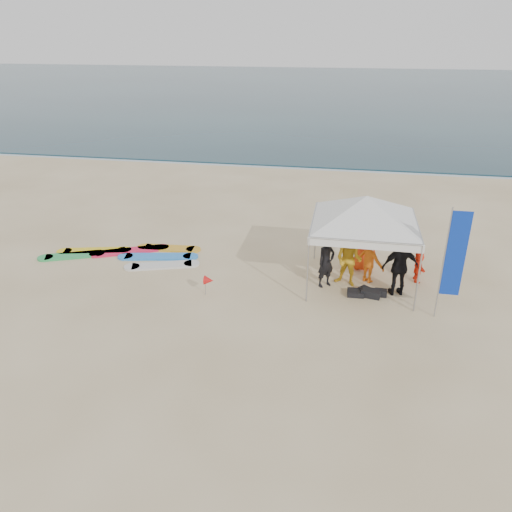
{
  "coord_description": "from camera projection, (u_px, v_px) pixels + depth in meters",
  "views": [
    {
      "loc": [
        3.15,
        -10.78,
        7.39
      ],
      "look_at": [
        0.65,
        2.6,
        1.2
      ],
      "focal_mm": 35.0,
      "sensor_mm": 36.0,
      "label": 1
    }
  ],
  "objects": [
    {
      "name": "person_black_b",
      "position": [
        400.0,
        266.0,
        14.91
      ],
      "size": [
        1.18,
        0.73,
        1.87
      ],
      "primitive_type": "imported",
      "rotation": [
        0.0,
        0.0,
        3.41
      ],
      "color": "black",
      "rests_on": "ground"
    },
    {
      "name": "canopy_tent",
      "position": [
        367.0,
        196.0,
        14.82
      ],
      "size": [
        4.38,
        4.38,
        3.3
      ],
      "color": "#A5A5A8",
      "rests_on": "ground"
    },
    {
      "name": "surfboard_spread",
      "position": [
        131.0,
        255.0,
        17.88
      ],
      "size": [
        5.43,
        2.34,
        0.07
      ],
      "color": "yellow",
      "rests_on": "ground"
    },
    {
      "name": "ground",
      "position": [
        214.0,
        335.0,
        13.23
      ],
      "size": [
        120.0,
        120.0,
        0.0
      ],
      "primitive_type": "plane",
      "color": "beige",
      "rests_on": "ground"
    },
    {
      "name": "person_orange_a",
      "position": [
        370.0,
        259.0,
        15.75
      ],
      "size": [
        1.16,
        1.04,
        1.56
      ],
      "primitive_type": "imported",
      "rotation": [
        0.0,
        0.0,
        2.55
      ],
      "color": "#DB6013",
      "rests_on": "ground"
    },
    {
      "name": "person_yellow",
      "position": [
        349.0,
        260.0,
        15.5
      ],
      "size": [
        1.01,
        0.89,
        1.74
      ],
      "primitive_type": "imported",
      "rotation": [
        0.0,
        0.0,
        -0.33
      ],
      "color": "gold",
      "rests_on": "ground"
    },
    {
      "name": "shoreline_foam",
      "position": [
        294.0,
        166.0,
        29.51
      ],
      "size": [
        160.0,
        1.2,
        0.01
      ],
      "primitive_type": "cube",
      "color": "silver",
      "rests_on": "ground"
    },
    {
      "name": "person_black_a",
      "position": [
        326.0,
        262.0,
        15.46
      ],
      "size": [
        0.71,
        0.68,
        1.63
      ],
      "primitive_type": "imported",
      "rotation": [
        0.0,
        0.0,
        0.71
      ],
      "color": "black",
      "rests_on": "ground"
    },
    {
      "name": "feather_flag",
      "position": [
        454.0,
        256.0,
        13.25
      ],
      "size": [
        0.55,
        0.04,
        3.26
      ],
      "color": "#A5A5A8",
      "rests_on": "ground"
    },
    {
      "name": "gear_pile",
      "position": [
        368.0,
        293.0,
        15.16
      ],
      "size": [
        1.19,
        0.65,
        0.22
      ],
      "color": "black",
      "rests_on": "ground"
    },
    {
      "name": "person_orange_b",
      "position": [
        363.0,
        246.0,
        16.55
      ],
      "size": [
        0.88,
        0.62,
        1.7
      ],
      "primitive_type": "imported",
      "rotation": [
        0.0,
        0.0,
        3.04
      ],
      "color": "red",
      "rests_on": "ground"
    },
    {
      "name": "person_seated",
      "position": [
        418.0,
        266.0,
        15.88
      ],
      "size": [
        0.32,
        0.95,
        1.02
      ],
      "primitive_type": "imported",
      "rotation": [
        0.0,
        0.0,
        1.59
      ],
      "color": "#FF3316",
      "rests_on": "ground"
    },
    {
      "name": "ocean",
      "position": [
        330.0,
        90.0,
        66.9
      ],
      "size": [
        160.0,
        84.0,
        0.08
      ],
      "primitive_type": "cube",
      "color": "#0C2633",
      "rests_on": "ground"
    },
    {
      "name": "marker_pennant",
      "position": [
        209.0,
        280.0,
        15.03
      ],
      "size": [
        0.28,
        0.28,
        0.64
      ],
      "color": "#A5A5A8",
      "rests_on": "ground"
    }
  ]
}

